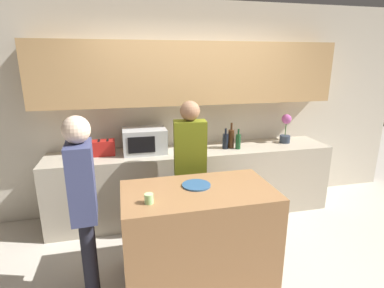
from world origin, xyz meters
TOP-DOWN VIEW (x-y plane):
  - ground_plane at (0.00, 0.00)m, footprint 14.00×14.00m
  - back_wall at (0.00, 1.66)m, footprint 6.40×0.40m
  - back_counter at (0.00, 1.39)m, footprint 3.60×0.62m
  - kitchen_island at (-0.25, 0.21)m, footprint 1.35×0.75m
  - microwave at (-0.61, 1.43)m, footprint 0.52×0.39m
  - toaster at (-1.10, 1.44)m, footprint 0.26×0.16m
  - potted_plant at (1.30, 1.44)m, footprint 0.14×0.14m
  - bottle_0 at (0.41, 1.35)m, footprint 0.07×0.07m
  - bottle_1 at (0.49, 1.37)m, footprint 0.08×0.08m
  - bottle_2 at (0.56, 1.31)m, footprint 0.07×0.07m
  - plate_on_island at (-0.25, 0.29)m, footprint 0.26×0.26m
  - cup_0 at (-0.70, 0.05)m, footprint 0.07×0.07m
  - person_left at (-0.18, 0.84)m, footprint 0.36×0.23m
  - person_center at (-1.20, 0.15)m, footprint 0.21×0.35m

SIDE VIEW (x-z plane):
  - ground_plane at x=0.00m, z-range 0.00..0.00m
  - kitchen_island at x=-0.25m, z-range 0.00..0.88m
  - back_counter at x=0.00m, z-range 0.00..0.88m
  - plate_on_island at x=-0.25m, z-range 0.88..0.90m
  - cup_0 at x=-0.70m, z-range 0.88..0.96m
  - person_left at x=-0.18m, z-range 0.14..1.73m
  - person_center at x=-1.20m, z-range 0.15..1.74m
  - toaster at x=-1.10m, z-range 0.88..1.07m
  - bottle_2 at x=0.56m, z-range 0.85..1.11m
  - bottle_0 at x=0.41m, z-range 0.85..1.12m
  - bottle_1 at x=0.49m, z-range 0.85..1.17m
  - microwave at x=-0.61m, z-range 0.88..1.18m
  - potted_plant at x=1.30m, z-range 0.88..1.28m
  - back_wall at x=0.00m, z-range 0.19..2.89m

